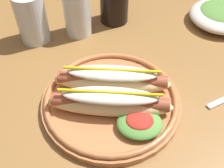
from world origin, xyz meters
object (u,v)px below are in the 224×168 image
at_px(side_bowl, 222,15).
at_px(water_cup, 33,18).
at_px(glass_bottle, 77,5).
at_px(hot_dog_plate, 113,97).

bearing_deg(side_bowl, water_cup, -171.59).
bearing_deg(water_cup, glass_bottle, 14.54).
height_order(hot_dog_plate, water_cup, water_cup).
distance_m(hot_dog_plate, side_bowl, 0.42).
height_order(hot_dog_plate, glass_bottle, glass_bottle).
bearing_deg(hot_dog_plate, side_bowl, 44.94).
height_order(water_cup, glass_bottle, glass_bottle).
relative_size(water_cup, glass_bottle, 0.59).
bearing_deg(glass_bottle, hot_dog_plate, -70.51).
height_order(hot_dog_plate, side_bowl, hot_dog_plate).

